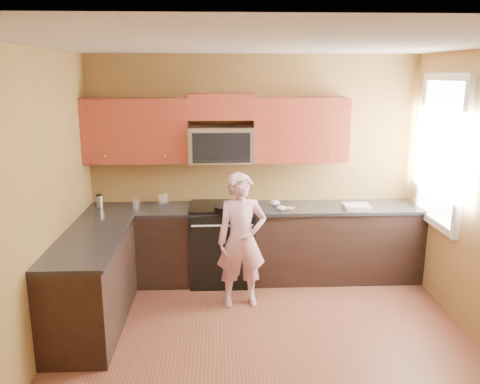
{
  "coord_description": "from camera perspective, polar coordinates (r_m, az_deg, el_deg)",
  "views": [
    {
      "loc": [
        -0.44,
        -3.97,
        2.47
      ],
      "look_at": [
        -0.2,
        1.3,
        1.2
      ],
      "focal_mm": 36.81,
      "sensor_mm": 36.0,
      "label": 1
    }
  ],
  "objects": [
    {
      "name": "upper_cab_over_mw",
      "position": [
        5.81,
        -2.24,
        9.89
      ],
      "size": [
        0.76,
        0.33,
        0.3
      ],
      "primitive_type": "cube",
      "color": "maroon",
      "rests_on": "wall_back"
    },
    {
      "name": "upper_cab_left",
      "position": [
        5.97,
        -11.75,
        3.42
      ],
      "size": [
        1.22,
        0.33,
        0.75
      ],
      "primitive_type": null,
      "color": "maroon",
      "rests_on": "wall_back"
    },
    {
      "name": "wall_left",
      "position": [
        4.41,
        -23.26,
        -2.32
      ],
      "size": [
        0.0,
        4.0,
        4.0
      ],
      "primitive_type": "plane",
      "rotation": [
        1.57,
        0.0,
        1.57
      ],
      "color": "brown",
      "rests_on": "ground"
    },
    {
      "name": "countertop_left",
      "position": [
        4.99,
        -17.05,
        -5.42
      ],
      "size": [
        0.62,
        1.6,
        0.04
      ],
      "primitive_type": "cube",
      "color": "black",
      "rests_on": "cabinet_left_run"
    },
    {
      "name": "window",
      "position": [
        5.76,
        22.32,
        4.35
      ],
      "size": [
        0.06,
        1.06,
        1.66
      ],
      "primitive_type": null,
      "color": "white",
      "rests_on": "wall_right"
    },
    {
      "name": "napkin_b",
      "position": [
        5.95,
        4.1,
        -1.27
      ],
      "size": [
        0.15,
        0.16,
        0.07
      ],
      "primitive_type": "ellipsoid",
      "rotation": [
        0.0,
        0.0,
        0.23
      ],
      "color": "silver",
      "rests_on": "countertop_back"
    },
    {
      "name": "glass_b",
      "position": [
        5.93,
        -11.98,
        -1.32
      ],
      "size": [
        0.08,
        0.08,
        0.12
      ],
      "primitive_type": "cylinder",
      "rotation": [
        0.0,
        0.0,
        0.22
      ],
      "color": "silver",
      "rests_on": "countertop_back"
    },
    {
      "name": "cabinet_left_run",
      "position": [
        5.16,
        -16.81,
        -10.27
      ],
      "size": [
        0.6,
        1.6,
        0.88
      ],
      "primitive_type": "cube",
      "color": "black",
      "rests_on": "floor"
    },
    {
      "name": "woman",
      "position": [
        5.29,
        0.18,
        -5.64
      ],
      "size": [
        0.57,
        0.41,
        1.47
      ],
      "primitive_type": "imported",
      "rotation": [
        0.0,
        0.0,
        0.11
      ],
      "color": "pink",
      "rests_on": "floor"
    },
    {
      "name": "cabinet_back_run",
      "position": [
        6.04,
        1.73,
        -6.11
      ],
      "size": [
        4.0,
        0.6,
        0.88
      ],
      "primitive_type": "cube",
      "color": "black",
      "rests_on": "floor"
    },
    {
      "name": "butter_tub",
      "position": [
        5.9,
        1.54,
        -1.7
      ],
      "size": [
        0.14,
        0.14,
        0.09
      ],
      "primitive_type": null,
      "rotation": [
        0.0,
        0.0,
        -0.13
      ],
      "color": "#F9B441",
      "rests_on": "countertop_back"
    },
    {
      "name": "ceiling",
      "position": [
        4.0,
        3.87,
        16.8
      ],
      "size": [
        4.0,
        4.0,
        0.0
      ],
      "primitive_type": "plane",
      "rotation": [
        3.14,
        0.0,
        0.0
      ],
      "color": "white",
      "rests_on": "ground"
    },
    {
      "name": "frying_pan",
      "position": [
        5.61,
        -1.65,
        -2.18
      ],
      "size": [
        0.28,
        0.48,
        0.06
      ],
      "primitive_type": null,
      "rotation": [
        0.0,
        0.0,
        0.01
      ],
      "color": "black",
      "rests_on": "stove"
    },
    {
      "name": "dish_towel",
      "position": [
        5.96,
        13.36,
        -1.66
      ],
      "size": [
        0.3,
        0.24,
        0.05
      ],
      "primitive_type": "cube",
      "rotation": [
        0.0,
        0.0,
        -0.01
      ],
      "color": "white",
      "rests_on": "countertop_back"
    },
    {
      "name": "microwave",
      "position": [
        5.86,
        -2.18,
        3.51
      ],
      "size": [
        0.76,
        0.4,
        0.42
      ],
      "primitive_type": null,
      "color": "silver",
      "rests_on": "wall_back"
    },
    {
      "name": "wall_front",
      "position": [
        2.31,
        9.04,
        -15.75
      ],
      "size": [
        4.0,
        0.0,
        4.0
      ],
      "primitive_type": "plane",
      "rotation": [
        -1.57,
        0.0,
        0.0
      ],
      "color": "brown",
      "rests_on": "ground"
    },
    {
      "name": "wall_back",
      "position": [
        6.09,
        1.59,
        2.94
      ],
      "size": [
        4.0,
        0.0,
        4.0
      ],
      "primitive_type": "plane",
      "rotation": [
        1.57,
        0.0,
        0.0
      ],
      "color": "brown",
      "rests_on": "ground"
    },
    {
      "name": "glass_a",
      "position": [
        6.08,
        -9.09,
        -0.82
      ],
      "size": [
        0.07,
        0.07,
        0.12
      ],
      "primitive_type": "cylinder",
      "rotation": [
        0.0,
        0.0,
        0.04
      ],
      "color": "silver",
      "rests_on": "countertop_back"
    },
    {
      "name": "stove",
      "position": [
        5.99,
        -2.09,
        -5.93
      ],
      "size": [
        0.76,
        0.65,
        0.95
      ],
      "primitive_type": null,
      "color": "black",
      "rests_on": "floor"
    },
    {
      "name": "travel_mug",
      "position": [
        6.09,
        -15.92,
        -1.73
      ],
      "size": [
        0.1,
        0.1,
        0.16
      ],
      "primitive_type": null,
      "rotation": [
        0.0,
        0.0,
        -0.35
      ],
      "color": "silver",
      "rests_on": "countertop_back"
    },
    {
      "name": "toast_slice",
      "position": [
        5.82,
        5.79,
        -1.9
      ],
      "size": [
        0.14,
        0.14,
        0.01
      ],
      "primitive_type": "cube",
      "rotation": [
        0.0,
        0.0,
        -0.35
      ],
      "color": "#B27F47",
      "rests_on": "countertop_back"
    },
    {
      "name": "floor",
      "position": [
        4.7,
        3.32,
        -18.24
      ],
      "size": [
        4.0,
        4.0,
        0.0
      ],
      "primitive_type": "plane",
      "color": "brown",
      "rests_on": "ground"
    },
    {
      "name": "countertop_back",
      "position": [
        5.89,
        1.77,
        -1.93
      ],
      "size": [
        4.0,
        0.62,
        0.04
      ],
      "primitive_type": "cube",
      "color": "black",
      "rests_on": "cabinet_back_run"
    },
    {
      "name": "glass_c",
      "position": [
        6.1,
        -8.65,
        -0.75
      ],
      "size": [
        0.07,
        0.07,
        0.12
      ],
      "primitive_type": "cylinder",
      "rotation": [
        0.0,
        0.0,
        0.04
      ],
      "color": "silver",
      "rests_on": "countertop_back"
    },
    {
      "name": "upper_cab_right",
      "position": [
        5.97,
        6.89,
        3.61
      ],
      "size": [
        1.12,
        0.33,
        0.75
      ],
      "primitive_type": null,
      "color": "maroon",
      "rests_on": "wall_back"
    },
    {
      "name": "napkin_a",
      "position": [
        5.74,
        4.75,
        -1.87
      ],
      "size": [
        0.11,
        0.12,
        0.06
      ],
      "primitive_type": "ellipsoid",
      "rotation": [
        0.0,
        0.0,
        0.03
      ],
      "color": "silver",
      "rests_on": "countertop_back"
    }
  ]
}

